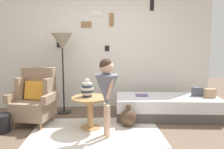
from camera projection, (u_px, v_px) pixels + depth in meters
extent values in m
plane|color=brown|center=(105.00, 145.00, 2.94)|extent=(12.00, 12.00, 0.00)
cube|color=silver|center=(103.00, 48.00, 4.69)|extent=(4.80, 0.10, 2.60)
cube|color=white|center=(42.00, 35.00, 4.53)|extent=(0.08, 0.02, 0.18)
cube|color=slate|center=(42.00, 35.00, 4.52)|extent=(0.06, 0.01, 0.14)
cube|color=black|center=(152.00, 5.00, 4.57)|extent=(0.08, 0.02, 0.23)
cube|color=#A1A196|center=(152.00, 5.00, 4.57)|extent=(0.06, 0.01, 0.18)
cube|color=black|center=(59.00, 45.00, 4.57)|extent=(0.09, 0.02, 0.11)
cube|color=gray|center=(59.00, 45.00, 4.57)|extent=(0.07, 0.01, 0.09)
cube|color=olive|center=(86.00, 25.00, 4.55)|extent=(0.22, 0.02, 0.13)
cube|color=#B5B5A9|center=(86.00, 25.00, 4.55)|extent=(0.17, 0.01, 0.10)
cube|color=olive|center=(112.00, 20.00, 4.57)|extent=(0.10, 0.02, 0.28)
cube|color=slate|center=(112.00, 20.00, 4.56)|extent=(0.08, 0.01, 0.22)
cube|color=white|center=(96.00, 13.00, 4.53)|extent=(0.22, 0.02, 0.11)
cube|color=gray|center=(96.00, 13.00, 4.53)|extent=(0.17, 0.01, 0.09)
cube|color=black|center=(107.00, 48.00, 4.64)|extent=(0.09, 0.02, 0.12)
cube|color=#ADADA5|center=(107.00, 48.00, 4.64)|extent=(0.07, 0.01, 0.09)
cube|color=silver|center=(96.00, 131.00, 3.39)|extent=(2.02, 1.26, 0.01)
cylinder|color=#9E7042|center=(14.00, 125.00, 3.54)|extent=(0.04, 0.04, 0.12)
cylinder|color=#9E7042|center=(41.00, 126.00, 3.46)|extent=(0.04, 0.04, 0.12)
cylinder|color=#9E7042|center=(29.00, 116.00, 3.97)|extent=(0.04, 0.04, 0.12)
cylinder|color=#9E7042|center=(53.00, 117.00, 3.89)|extent=(0.04, 0.04, 0.12)
cube|color=#8C725B|center=(34.00, 109.00, 3.69)|extent=(0.71, 0.68, 0.30)
cube|color=#8C725B|center=(39.00, 83.00, 3.85)|extent=(0.62, 0.27, 0.55)
cube|color=#8C725B|center=(22.00, 88.00, 3.78)|extent=(0.15, 0.32, 0.39)
cube|color=#8C725B|center=(50.00, 89.00, 3.69)|extent=(0.15, 0.32, 0.39)
cube|color=#8C725B|center=(15.00, 96.00, 3.69)|extent=(0.20, 0.51, 0.14)
cube|color=#8C725B|center=(51.00, 98.00, 3.58)|extent=(0.20, 0.51, 0.14)
cube|color=orange|center=(36.00, 90.00, 3.74)|extent=(0.39, 0.24, 0.33)
cube|color=#4C4742|center=(167.00, 112.00, 4.09)|extent=(1.96, 0.97, 0.18)
cube|color=silver|center=(167.00, 102.00, 4.06)|extent=(1.96, 0.97, 0.22)
cube|color=tan|center=(210.00, 93.00, 3.96)|extent=(0.19, 0.12, 0.17)
cube|color=#474C56|center=(198.00, 92.00, 4.08)|extent=(0.21, 0.13, 0.17)
cylinder|color=tan|center=(90.00, 128.00, 3.53)|extent=(0.33, 0.33, 0.02)
cylinder|color=tan|center=(90.00, 113.00, 3.50)|extent=(0.10, 0.10, 0.48)
cylinder|color=tan|center=(90.00, 98.00, 3.47)|extent=(0.59, 0.59, 0.03)
cylinder|color=#2D384C|center=(87.00, 95.00, 3.49)|extent=(0.15, 0.15, 0.04)
cylinder|color=white|center=(87.00, 93.00, 3.49)|extent=(0.18, 0.18, 0.04)
cylinder|color=#2D384C|center=(87.00, 91.00, 3.48)|extent=(0.20, 0.20, 0.04)
cylinder|color=white|center=(87.00, 88.00, 3.48)|extent=(0.20, 0.20, 0.04)
cylinder|color=#2D384C|center=(87.00, 86.00, 3.47)|extent=(0.18, 0.18, 0.04)
cylinder|color=white|center=(87.00, 84.00, 3.47)|extent=(0.15, 0.15, 0.04)
cylinder|color=white|center=(87.00, 81.00, 3.46)|extent=(0.08, 0.08, 0.06)
cylinder|color=black|center=(64.00, 112.00, 4.37)|extent=(0.28, 0.28, 0.02)
cylinder|color=black|center=(63.00, 75.00, 4.27)|extent=(0.03, 0.03, 1.50)
cone|color=#9E937F|center=(62.00, 41.00, 4.18)|extent=(0.41, 0.41, 0.31)
cylinder|color=#D8AD8E|center=(108.00, 122.00, 3.12)|extent=(0.07, 0.07, 0.50)
cylinder|color=#D8AD8E|center=(106.00, 120.00, 3.22)|extent=(0.07, 0.07, 0.50)
cone|color=slate|center=(107.00, 91.00, 3.11)|extent=(0.34, 0.34, 0.47)
cylinder|color=slate|center=(107.00, 80.00, 3.09)|extent=(0.17, 0.17, 0.18)
cylinder|color=#D8AD8E|center=(110.00, 88.00, 2.99)|extent=(0.14, 0.08, 0.32)
cylinder|color=#D8AD8E|center=(106.00, 85.00, 3.22)|extent=(0.14, 0.08, 0.32)
sphere|color=#D8AD8E|center=(107.00, 67.00, 3.06)|extent=(0.20, 0.20, 0.20)
sphere|color=#38281E|center=(106.00, 65.00, 3.06)|extent=(0.19, 0.19, 0.19)
cube|color=slate|center=(142.00, 95.00, 4.08)|extent=(0.22, 0.16, 0.03)
sphere|color=#473323|center=(128.00, 118.00, 3.61)|extent=(0.29, 0.29, 0.29)
cylinder|color=#473323|center=(128.00, 107.00, 3.59)|extent=(0.08, 0.08, 0.09)
cylinder|color=black|center=(1.00, 123.00, 3.37)|extent=(0.28, 0.28, 0.28)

